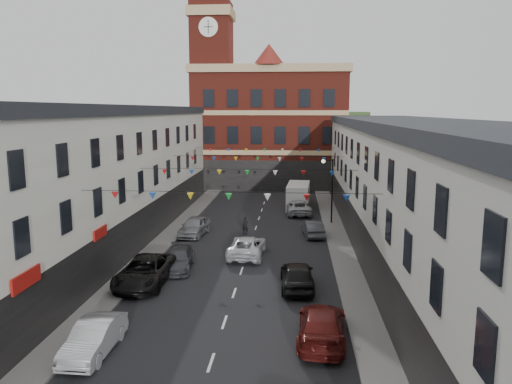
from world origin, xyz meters
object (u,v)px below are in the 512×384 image
(car_right_e, at_px, (313,228))
(pedestrian, at_px, (245,226))
(car_left_d, at_px, (178,259))
(car_left_b, at_px, (94,338))
(car_right_d, at_px, (297,275))
(white_van, at_px, (298,196))
(car_left_c, at_px, (145,271))
(car_right_c, at_px, (322,325))
(moving_car, at_px, (247,246))
(street_lamp, at_px, (330,182))
(car_right_f, at_px, (298,207))
(car_left_e, at_px, (195,226))

(car_right_e, height_order, pedestrian, pedestrian)
(car_left_d, bearing_deg, car_left_b, -100.23)
(car_right_d, xyz_separation_m, white_van, (0.20, 24.62, 0.48))
(car_left_c, height_order, car_right_d, car_left_c)
(car_right_c, height_order, moving_car, car_right_c)
(street_lamp, xyz_separation_m, car_right_f, (-2.75, 4.19, -3.18))
(moving_car, bearing_deg, white_van, -99.19)
(car_right_d, bearing_deg, white_van, -93.07)
(car_left_b, height_order, car_right_f, car_right_f)
(car_left_e, bearing_deg, car_left_d, -78.46)
(moving_car, xyz_separation_m, pedestrian, (-0.74, 6.30, 0.04))
(car_right_c, distance_m, car_right_d, 6.76)
(car_left_c, relative_size, car_left_e, 1.28)
(car_left_b, bearing_deg, car_left_c, 93.42)
(street_lamp, distance_m, car_left_c, 21.04)
(street_lamp, bearing_deg, car_right_c, -94.52)
(car_right_e, height_order, car_right_f, car_right_f)
(street_lamp, relative_size, car_left_e, 1.31)
(street_lamp, relative_size, car_right_f, 1.15)
(car_right_d, bearing_deg, car_right_e, -98.86)
(car_left_c, bearing_deg, car_right_d, 1.02)
(car_left_b, relative_size, car_left_d, 0.96)
(street_lamp, bearing_deg, car_right_e, -109.27)
(car_left_d, xyz_separation_m, white_van, (7.99, 21.61, 0.63))
(car_left_c, height_order, car_right_c, car_left_c)
(car_left_e, bearing_deg, street_lamp, 30.81)
(car_left_b, relative_size, car_right_d, 0.92)
(white_van, bearing_deg, pedestrian, -107.16)
(car_left_c, height_order, car_left_e, car_left_c)
(car_left_e, relative_size, moving_car, 0.88)
(car_right_e, relative_size, pedestrian, 2.68)
(car_left_c, relative_size, car_left_d, 1.30)
(car_right_f, relative_size, white_van, 0.89)
(car_left_b, relative_size, car_right_c, 0.83)
(car_right_c, distance_m, car_right_e, 19.08)
(car_right_e, xyz_separation_m, pedestrian, (-5.66, 0.17, 0.09))
(car_left_b, xyz_separation_m, car_left_c, (-0.37, 8.63, 0.10))
(car_left_d, distance_m, pedestrian, 10.19)
(car_left_b, bearing_deg, car_right_d, 45.70)
(car_left_b, bearing_deg, car_right_f, 74.29)
(car_left_e, relative_size, car_right_f, 0.88)
(car_left_b, bearing_deg, white_van, 75.96)
(car_right_c, relative_size, car_right_f, 1.01)
(car_left_b, xyz_separation_m, pedestrian, (4.43, 21.23, 0.04))
(car_right_e, bearing_deg, car_right_f, -88.97)
(car_left_c, distance_m, pedestrian, 13.48)
(car_right_f, bearing_deg, car_left_b, 68.96)
(car_left_c, xyz_separation_m, white_van, (9.30, 24.64, 0.47))
(car_right_e, relative_size, car_right_f, 0.78)
(street_lamp, relative_size, car_right_d, 1.26)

